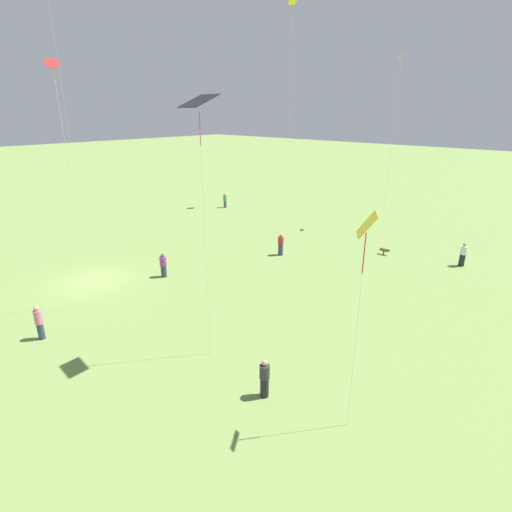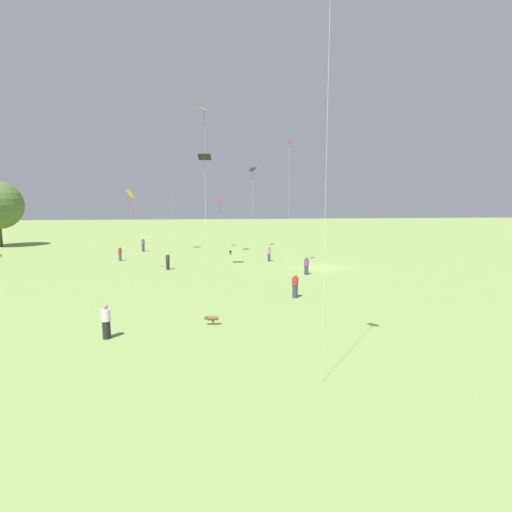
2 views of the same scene
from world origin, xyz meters
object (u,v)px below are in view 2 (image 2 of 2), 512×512
object	(u,v)px
person_5	(306,266)
dog_0	(230,252)
kite_7	(204,115)
dog_1	(211,318)
kite_5	(171,180)
person_2	(168,262)
person_3	(106,322)
person_6	(269,253)
person_1	(295,286)
kite_2	(289,153)
kite_9	(205,160)
person_4	(120,254)
kite_1	(252,172)
person_0	(143,245)
kite_6	(130,197)
kite_0	(220,202)

from	to	relation	value
person_5	dog_0	bearing A→B (deg)	4.71
kite_7	dog_0	size ratio (longest dim) A/B	24.35
dog_1	kite_5	bearing A→B (deg)	8.63
kite_5	person_2	bearing A→B (deg)	34.51
kite_7	person_2	bearing A→B (deg)	-127.34
person_3	person_6	bearing A→B (deg)	-27.67
kite_5	dog_1	distance (m)	36.27
person_1	kite_2	size ratio (longest dim) A/B	0.13
person_3	kite_9	size ratio (longest dim) A/B	0.15
person_4	kite_2	distance (m)	22.32
kite_1	kite_2	size ratio (longest dim) A/B	0.90
kite_9	kite_7	bearing A→B (deg)	-40.77
dog_0	person_4	bearing A→B (deg)	35.07
person_0	person_5	xyz separation A→B (m)	(-20.08, -17.80, -0.11)
person_1	kite_7	distance (m)	28.09
kite_6	kite_1	bearing A→B (deg)	-24.34
person_3	kite_6	xyz separation A→B (m)	(19.51, 2.02, 6.42)
person_0	person_2	world-z (taller)	person_0
person_2	dog_0	size ratio (longest dim) A/B	2.30
person_5	kite_0	world-z (taller)	kite_0
dog_1	person_2	bearing A→B (deg)	12.85
kite_1	kite_0	bearing A→B (deg)	-102.58
kite_1	kite_5	size ratio (longest dim) A/B	1.15
person_3	kite_0	world-z (taller)	kite_0
person_2	kite_5	world-z (taller)	kite_5
kite_0	kite_1	distance (m)	6.50
person_5	person_6	xyz separation A→B (m)	(8.78, 2.11, 0.08)
person_3	kite_1	distance (m)	41.36
person_4	kite_0	world-z (taller)	kite_0
person_0	person_4	world-z (taller)	person_0
dog_0	dog_1	distance (m)	30.08
kite_7	dog_0	xyz separation A→B (m)	(2.14, -3.11, -16.60)
kite_1	kite_5	world-z (taller)	kite_1
person_4	dog_1	size ratio (longest dim) A/B	2.13
person_2	dog_0	distance (m)	13.14
person_5	kite_5	xyz separation A→B (m)	(20.32, 13.85, 8.92)
person_6	kite_9	size ratio (longest dim) A/B	0.16
person_5	person_1	bearing A→B (deg)	143.83
kite_0	kite_2	world-z (taller)	kite_2
kite_6	kite_7	xyz separation A→B (m)	(9.85, -7.14, 9.67)
person_0	kite_5	bearing A→B (deg)	-131.77
person_2	kite_7	world-z (taller)	kite_7
person_5	kite_0	distance (m)	25.37
person_6	dog_1	size ratio (longest dim) A/B	2.28
dog_1	kite_2	bearing A→B (deg)	-22.36
dog_0	kite_0	bearing A→B (deg)	-65.66
person_0	kite_7	bearing A→B (deg)	-173.16
person_0	dog_0	bearing A→B (deg)	-156.49
person_5	person_6	distance (m)	9.03
kite_2	dog_0	world-z (taller)	kite_2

